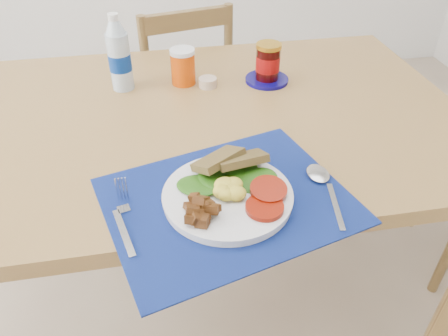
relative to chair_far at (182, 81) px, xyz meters
The scene contains 10 objects.
table 0.65m from the chair_far, 90.45° to the right, with size 1.40×0.90×0.75m.
chair_far is the anchor object (origin of this frame).
placemat 1.02m from the chair_far, 90.00° to the right, with size 0.47×0.37×0.00m, color black.
breakfast_plate 1.03m from the chair_far, 90.29° to the right, with size 0.26×0.26×0.06m.
fork 1.05m from the chair_far, 101.47° to the right, with size 0.04×0.18×0.00m.
spoon 1.03m from the chair_far, 78.19° to the right, with size 0.05×0.20×0.01m.
water_bottle 0.59m from the chair_far, 114.31° to the right, with size 0.06×0.06×0.22m.
juice_glass 0.53m from the chair_far, 93.75° to the right, with size 0.07×0.07×0.10m, color #CD4105.
ramekin 0.54m from the chair_far, 85.72° to the right, with size 0.05×0.05×0.03m, color tan.
jam_on_saucer 0.60m from the chair_far, 66.14° to the right, with size 0.13×0.13×0.12m.
Camera 1 is at (-0.12, -0.80, 1.34)m, focal length 35.00 mm.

